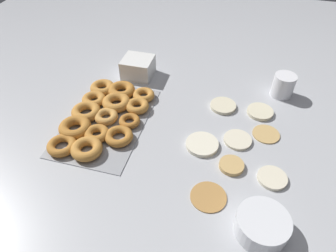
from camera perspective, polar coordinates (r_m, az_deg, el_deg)
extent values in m
plane|color=#B2B5BA|center=(1.06, 5.96, -2.94)|extent=(3.00, 3.00, 0.00)
cylinder|color=silver|center=(1.04, 6.51, -3.48)|extent=(0.11, 0.11, 0.01)
cylinder|color=tan|center=(1.00, 12.00, -7.35)|extent=(0.08, 0.08, 0.02)
cylinder|color=beige|center=(1.22, 17.13, 2.61)|extent=(0.10, 0.10, 0.01)
cylinder|color=beige|center=(1.00, 19.24, -9.32)|extent=(0.09, 0.09, 0.01)
cylinder|color=tan|center=(1.13, 18.19, -1.39)|extent=(0.10, 0.10, 0.01)
cylinder|color=#B27F42|center=(0.92, 7.72, -13.14)|extent=(0.11, 0.11, 0.01)
cylinder|color=beige|center=(1.21, 10.45, 3.81)|extent=(0.10, 0.10, 0.01)
cylinder|color=beige|center=(1.08, 13.12, -2.57)|extent=(0.10, 0.10, 0.01)
cube|color=#93969B|center=(1.15, -11.54, 1.03)|extent=(0.46, 0.29, 0.01)
torus|color=#C68438|center=(1.29, -12.38, 7.15)|extent=(0.10, 0.10, 0.03)
torus|color=#C68438|center=(1.24, -13.95, 4.93)|extent=(0.09, 0.09, 0.03)
torus|color=#C68438|center=(1.18, -15.34, 2.64)|extent=(0.11, 0.11, 0.03)
torus|color=#B7752D|center=(1.12, -17.30, -0.25)|extent=(0.12, 0.12, 0.04)
torus|color=#B7752D|center=(1.08, -19.58, -3.51)|extent=(0.10, 0.10, 0.03)
torus|color=#B7752D|center=(1.26, -8.84, 6.72)|extent=(0.11, 0.11, 0.04)
torus|color=#C68438|center=(1.20, -9.80, 4.46)|extent=(0.11, 0.11, 0.04)
torus|color=#D19347|center=(1.15, -11.68, 1.78)|extent=(0.09, 0.09, 0.03)
torus|color=#B7752D|center=(1.08, -13.39, -1.45)|extent=(0.09, 0.09, 0.03)
torus|color=#C68438|center=(1.04, -15.22, -4.22)|extent=(0.11, 0.11, 0.03)
torus|color=#C68438|center=(1.23, -4.67, 5.91)|extent=(0.09, 0.09, 0.03)
torus|color=#C68438|center=(1.17, -5.87, 3.81)|extent=(0.09, 0.09, 0.03)
torus|color=#AD6B28|center=(1.12, -7.35, 0.97)|extent=(0.08, 0.08, 0.02)
torus|color=#B7752D|center=(1.06, -9.33, -1.94)|extent=(0.10, 0.10, 0.03)
cylinder|color=white|center=(0.87, 17.46, -17.59)|extent=(0.14, 0.14, 0.06)
cube|color=white|center=(1.38, -5.63, 9.98)|extent=(0.12, 0.13, 0.02)
cube|color=white|center=(1.37, -5.70, 10.71)|extent=(0.12, 0.13, 0.02)
cube|color=white|center=(1.36, -5.76, 11.46)|extent=(0.12, 0.13, 0.02)
cube|color=white|center=(1.34, -5.82, 12.22)|extent=(0.12, 0.13, 0.02)
cylinder|color=white|center=(1.32, 21.10, 7.22)|extent=(0.09, 0.09, 0.09)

